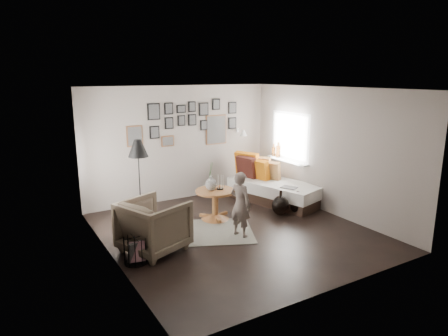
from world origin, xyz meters
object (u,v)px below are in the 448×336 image
child (241,204)px  vase (211,182)px  demijohn_large (280,205)px  pedestal_table (215,206)px  floor_lamp (138,151)px  daybed (272,187)px  demijohn_small (297,205)px  magazine_basket (135,250)px  armchair (154,226)px

child → vase: bearing=-14.8°
vase → demijohn_large: (1.36, -0.47, -0.58)m
pedestal_table → child: child is taller
floor_lamp → daybed: bearing=-4.4°
pedestal_table → floor_lamp: (-1.32, 0.63, 1.13)m
demijohn_small → child: size_ratio=0.41×
pedestal_table → floor_lamp: bearing=154.6°
daybed → floor_lamp: floor_lamp is taller
vase → magazine_basket: size_ratio=1.34×
floor_lamp → child: (1.30, -1.57, -0.82)m
pedestal_table → daybed: (1.71, 0.39, 0.04)m
vase → child: bearing=-86.4°
vase → demijohn_small: (1.71, -0.59, -0.60)m
pedestal_table → magazine_basket: size_ratio=1.88×
pedestal_table → vase: bearing=166.0°
demijohn_large → demijohn_small: 0.37m
pedestal_table → demijohn_small: size_ratio=1.61×
pedestal_table → magazine_basket: (-1.98, -1.02, -0.08)m
armchair → child: 1.57m
pedestal_table → daybed: daybed is taller
pedestal_table → vase: size_ratio=1.40×
vase → demijohn_small: vase is taller
armchair → demijohn_small: size_ratio=1.96×
daybed → pedestal_table: bearing=176.8°
vase → armchair: bearing=-152.9°
magazine_basket → daybed: bearing=20.9°
demijohn_large → demijohn_small: size_ratio=1.10×
daybed → child: child is taller
armchair → demijohn_large: size_ratio=1.78×
pedestal_table → child: size_ratio=0.66×
child → demijohn_small: bearing=-95.6°
magazine_basket → child: child is taller
vase → child: child is taller
armchair → magazine_basket: bearing=101.9°
vase → daybed: size_ratio=0.24×
armchair → magazine_basket: size_ratio=2.28×
demijohn_small → child: child is taller
floor_lamp → demijohn_large: 3.06m
vase → daybed: bearing=11.7°
demijohn_large → pedestal_table: bearing=160.6°
pedestal_table → magazine_basket: pedestal_table is taller
demijohn_small → armchair: bearing=-177.0°
demijohn_large → armchair: bearing=-174.2°
magazine_basket → demijohn_large: bearing=9.8°
floor_lamp → child: floor_lamp is taller
vase → pedestal_table: bearing=-14.0°
armchair → child: child is taller
pedestal_table → vase: vase is taller
daybed → demijohn_small: bearing=-110.5°
armchair → demijohn_small: (3.20, 0.17, -0.25)m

